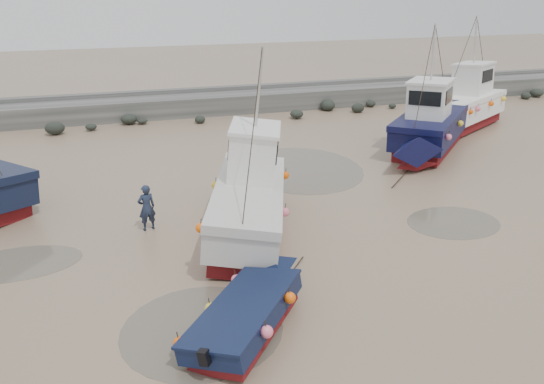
{
  "coord_description": "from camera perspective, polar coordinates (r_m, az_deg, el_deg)",
  "views": [
    {
      "loc": [
        -5.6,
        -11.89,
        8.21
      ],
      "look_at": [
        -0.85,
        4.27,
        1.4
      ],
      "focal_mm": 35.0,
      "sensor_mm": 36.0,
      "label": 1
    }
  ],
  "objects": [
    {
      "name": "cabin_boat_3",
      "position": [
        33.95,
        20.67,
        9.03
      ],
      "size": [
        8.32,
        5.69,
        6.22
      ],
      "rotation": [
        0.0,
        0.0,
        -1.04
      ],
      "color": "maroon",
      "rests_on": "ground"
    },
    {
      "name": "cabin_boat_1",
      "position": [
        18.26,
        -2.8,
        -0.05
      ],
      "size": [
        4.52,
        9.5,
        6.22
      ],
      "rotation": [
        0.0,
        0.0,
        -0.31
      ],
      "color": "maroon",
      "rests_on": "ground"
    },
    {
      "name": "puddle_b",
      "position": [
        20.3,
        18.93,
        -3.1
      ],
      "size": [
        3.43,
        3.43,
        0.01
      ],
      "primitive_type": "cylinder",
      "color": "#5C5548",
      "rests_on": "ground"
    },
    {
      "name": "cabin_boat_2",
      "position": [
        28.01,
        16.64,
        6.89
      ],
      "size": [
        8.25,
        8.19,
        6.22
      ],
      "rotation": [
        0.0,
        0.0,
        2.35
      ],
      "color": "maroon",
      "rests_on": "ground"
    },
    {
      "name": "puddle_c",
      "position": [
        18.34,
        -25.83,
        -6.96
      ],
      "size": [
        3.93,
        3.93,
        0.01
      ],
      "primitive_type": "cylinder",
      "color": "#5C5548",
      "rests_on": "ground"
    },
    {
      "name": "seawall",
      "position": [
        35.17,
        -6.84,
        9.42
      ],
      "size": [
        60.0,
        4.92,
        1.5
      ],
      "color": "slate",
      "rests_on": "ground"
    },
    {
      "name": "dinghy_1",
      "position": [
        13.61,
        -1.96,
        -12.28
      ],
      "size": [
        4.46,
        5.25,
        1.43
      ],
      "rotation": [
        0.0,
        0.0,
        -0.68
      ],
      "color": "maroon",
      "rests_on": "ground"
    },
    {
      "name": "puddle_a",
      "position": [
        13.89,
        -7.53,
        -14.41
      ],
      "size": [
        4.11,
        4.11,
        0.01
      ],
      "primitive_type": "cylinder",
      "color": "#5C5548",
      "rests_on": "ground"
    },
    {
      "name": "puddle_d",
      "position": [
        24.65,
        3.09,
        2.54
      ],
      "size": [
        5.67,
        5.67,
        0.01
      ],
      "primitive_type": "cylinder",
      "color": "#5C5548",
      "rests_on": "ground"
    },
    {
      "name": "person",
      "position": [
        19.2,
        -13.12,
        -3.92
      ],
      "size": [
        0.69,
        0.54,
        1.67
      ],
      "primitive_type": "imported",
      "rotation": [
        0.0,
        0.0,
        3.4
      ],
      "color": "#1D273D",
      "rests_on": "ground"
    },
    {
      "name": "ground",
      "position": [
        15.49,
        7.61,
        -10.2
      ],
      "size": [
        120.0,
        120.0,
        0.0
      ],
      "primitive_type": "plane",
      "color": "#8F765D",
      "rests_on": "ground"
    }
  ]
}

